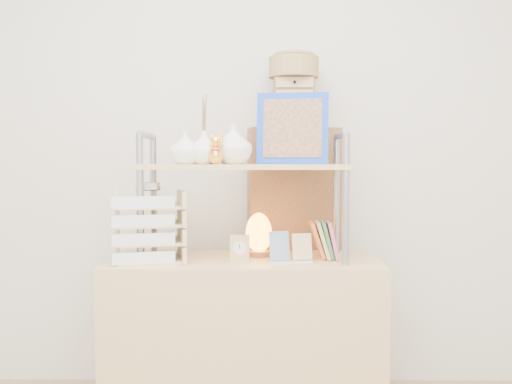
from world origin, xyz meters
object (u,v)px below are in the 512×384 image
(desk, at_px, (244,341))
(cabinet, at_px, (293,261))
(letter_tray, at_px, (149,230))
(salt_lamp, at_px, (259,234))

(desk, distance_m, cabinet, 0.53)
(desk, xyz_separation_m, letter_tray, (-0.41, -0.06, 0.51))
(desk, height_order, salt_lamp, salt_lamp)
(desk, height_order, letter_tray, letter_tray)
(desk, relative_size, salt_lamp, 6.01)
(letter_tray, bearing_deg, salt_lamp, 15.47)
(salt_lamp, bearing_deg, desk, -132.17)
(cabinet, relative_size, salt_lamp, 6.76)
(desk, xyz_separation_m, cabinet, (0.24, 0.37, 0.30))
(cabinet, xyz_separation_m, letter_tray, (-0.65, -0.43, 0.21))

